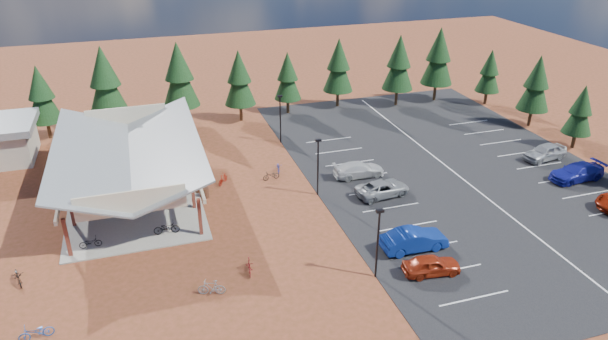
# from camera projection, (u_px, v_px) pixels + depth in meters

# --- Properties ---
(ground) EXTENTS (140.00, 140.00, 0.00)m
(ground) POSITION_uv_depth(u_px,v_px,m) (267.00, 215.00, 43.45)
(ground) COLOR #5C3318
(ground) RESTS_ON ground
(asphalt_lot) EXTENTS (27.00, 44.00, 0.04)m
(asphalt_lot) POSITION_uv_depth(u_px,v_px,m) (450.00, 169.00, 51.01)
(asphalt_lot) COLOR black
(asphalt_lot) RESTS_ON ground
(concrete_pad) EXTENTS (10.60, 18.60, 0.10)m
(concrete_pad) POSITION_uv_depth(u_px,v_px,m) (135.00, 193.00, 46.73)
(concrete_pad) COLOR gray
(concrete_pad) RESTS_ON ground
(bike_pavilion) EXTENTS (11.65, 19.40, 4.97)m
(bike_pavilion) POSITION_uv_depth(u_px,v_px,m) (128.00, 153.00, 45.07)
(bike_pavilion) COLOR #4F1F16
(bike_pavilion) RESTS_ON concrete_pad
(lamp_post_0) EXTENTS (0.50, 0.25, 5.14)m
(lamp_post_0) POSITION_uv_depth(u_px,v_px,m) (378.00, 239.00, 34.92)
(lamp_post_0) COLOR black
(lamp_post_0) RESTS_ON ground
(lamp_post_1) EXTENTS (0.50, 0.25, 5.14)m
(lamp_post_1) POSITION_uv_depth(u_px,v_px,m) (318.00, 163.00, 45.21)
(lamp_post_1) COLOR black
(lamp_post_1) RESTS_ON ground
(lamp_post_2) EXTENTS (0.50, 0.25, 5.14)m
(lamp_post_2) POSITION_uv_depth(u_px,v_px,m) (280.00, 116.00, 55.49)
(lamp_post_2) COLOR black
(lamp_post_2) RESTS_ON ground
(trash_bin_0) EXTENTS (0.60, 0.60, 0.90)m
(trash_bin_0) POSITION_uv_depth(u_px,v_px,m) (198.00, 188.00, 46.65)
(trash_bin_0) COLOR #472819
(trash_bin_0) RESTS_ON ground
(trash_bin_1) EXTENTS (0.60, 0.60, 0.90)m
(trash_bin_1) POSITION_uv_depth(u_px,v_px,m) (205.00, 193.00, 45.86)
(trash_bin_1) COLOR #472819
(trash_bin_1) RESTS_ON ground
(pine_1) EXTENTS (3.39, 3.39, 7.90)m
(pine_1) POSITION_uv_depth(u_px,v_px,m) (41.00, 94.00, 55.83)
(pine_1) COLOR #382314
(pine_1) RESTS_ON ground
(pine_2) EXTENTS (4.12, 4.12, 9.59)m
(pine_2) POSITION_uv_depth(u_px,v_px,m) (105.00, 81.00, 56.57)
(pine_2) COLOR #382314
(pine_2) RESTS_ON ground
(pine_3) EXTENTS (4.04, 4.04, 9.41)m
(pine_3) POSITION_uv_depth(u_px,v_px,m) (179.00, 75.00, 58.96)
(pine_3) COLOR #382314
(pine_3) RESTS_ON ground
(pine_4) EXTENTS (3.52, 3.52, 8.19)m
(pine_4) POSITION_uv_depth(u_px,v_px,m) (239.00, 78.00, 60.45)
(pine_4) COLOR #382314
(pine_4) RESTS_ON ground
(pine_5) EXTENTS (3.16, 3.16, 7.36)m
(pine_5) POSITION_uv_depth(u_px,v_px,m) (288.00, 76.00, 62.91)
(pine_5) COLOR #382314
(pine_5) RESTS_ON ground
(pine_6) EXTENTS (3.61, 3.61, 8.41)m
(pine_6) POSITION_uv_depth(u_px,v_px,m) (338.00, 65.00, 64.80)
(pine_6) COLOR #382314
(pine_6) RESTS_ON ground
(pine_7) EXTENTS (3.75, 3.75, 8.73)m
(pine_7) POSITION_uv_depth(u_px,v_px,m) (399.00, 63.00, 65.12)
(pine_7) COLOR #382314
(pine_7) RESTS_ON ground
(pine_8) EXTENTS (3.96, 3.96, 9.23)m
(pine_8) POSITION_uv_depth(u_px,v_px,m) (439.00, 56.00, 66.66)
(pine_8) COLOR #382314
(pine_8) RESTS_ON ground
(pine_11) EXTENTS (2.85, 2.85, 6.63)m
(pine_11) POSITION_uv_depth(u_px,v_px,m) (581.00, 110.00, 53.84)
(pine_11) COLOR #382314
(pine_11) RESTS_ON ground
(pine_12) EXTENTS (3.45, 3.45, 8.04)m
(pine_12) POSITION_uv_depth(u_px,v_px,m) (536.00, 83.00, 59.00)
(pine_12) COLOR #382314
(pine_12) RESTS_ON ground
(pine_13) EXTENTS (2.94, 2.94, 6.85)m
(pine_13) POSITION_uv_depth(u_px,v_px,m) (490.00, 71.00, 66.06)
(pine_13) COLOR #382314
(pine_13) RESTS_ON ground
(bike_0) EXTENTS (1.57, 0.55, 0.82)m
(bike_0) POSITION_uv_depth(u_px,v_px,m) (90.00, 242.00, 38.96)
(bike_0) COLOR black
(bike_0) RESTS_ON concrete_pad
(bike_1) EXTENTS (1.72, 0.79, 1.00)m
(bike_1) POSITION_uv_depth(u_px,v_px,m) (99.00, 211.00, 42.76)
(bike_1) COLOR #919599
(bike_1) RESTS_ON concrete_pad
(bike_2) EXTENTS (1.69, 1.03, 0.84)m
(bike_2) POSITION_uv_depth(u_px,v_px,m) (111.00, 181.00, 47.72)
(bike_2) COLOR navy
(bike_2) RESTS_ON concrete_pad
(bike_3) EXTENTS (1.58, 0.53, 0.94)m
(bike_3) POSITION_uv_depth(u_px,v_px,m) (94.00, 165.00, 50.58)
(bike_3) COLOR maroon
(bike_3) RESTS_ON concrete_pad
(bike_4) EXTENTS (1.97, 0.81, 1.01)m
(bike_4) POSITION_uv_depth(u_px,v_px,m) (167.00, 228.00, 40.57)
(bike_4) COLOR black
(bike_4) RESTS_ON concrete_pad
(bike_5) EXTENTS (1.73, 0.94, 1.00)m
(bike_5) POSITION_uv_depth(u_px,v_px,m) (161.00, 198.00, 44.67)
(bike_5) COLOR #989BA0
(bike_5) RESTS_ON concrete_pad
(bike_6) EXTENTS (1.68, 0.83, 0.85)m
(bike_6) POSITION_uv_depth(u_px,v_px,m) (155.00, 179.00, 47.94)
(bike_6) COLOR #2445A1
(bike_6) RESTS_ON concrete_pad
(bike_7) EXTENTS (1.60, 0.48, 0.96)m
(bike_7) POSITION_uv_depth(u_px,v_px,m) (162.00, 157.00, 52.01)
(bike_7) COLOR maroon
(bike_7) RESTS_ON concrete_pad
(bike_8) EXTENTS (1.21, 2.03, 1.01)m
(bike_8) POSITION_uv_depth(u_px,v_px,m) (18.00, 276.00, 35.41)
(bike_8) COLOR black
(bike_8) RESTS_ON ground
(bike_10) EXTENTS (1.98, 0.92, 1.00)m
(bike_10) POSITION_uv_depth(u_px,v_px,m) (36.00, 332.00, 30.76)
(bike_10) COLOR #244F9F
(bike_10) RESTS_ON ground
(bike_11) EXTENTS (0.73, 1.75, 1.02)m
(bike_11) POSITION_uv_depth(u_px,v_px,m) (249.00, 266.00, 36.41)
(bike_11) COLOR maroon
(bike_11) RESTS_ON ground
(bike_13) EXTENTS (1.86, 0.99, 1.08)m
(bike_13) POSITION_uv_depth(u_px,v_px,m) (211.00, 287.00, 34.32)
(bike_13) COLOR gray
(bike_13) RESTS_ON ground
(bike_14) EXTENTS (0.90, 1.74, 0.87)m
(bike_14) POSITION_uv_depth(u_px,v_px,m) (278.00, 167.00, 50.36)
(bike_14) COLOR navy
(bike_14) RESTS_ON ground
(bike_15) EXTENTS (1.29, 1.54, 0.95)m
(bike_15) POSITION_uv_depth(u_px,v_px,m) (223.00, 179.00, 48.14)
(bike_15) COLOR #9C160A
(bike_15) RESTS_ON ground
(bike_16) EXTENTS (1.62, 0.74, 0.82)m
(bike_16) POSITION_uv_depth(u_px,v_px,m) (271.00, 175.00, 48.88)
(bike_16) COLOR black
(bike_16) RESTS_ON ground
(car_0) EXTENTS (4.07, 2.03, 1.33)m
(car_0) POSITION_uv_depth(u_px,v_px,m) (431.00, 265.00, 36.19)
(car_0) COLOR #982810
(car_0) RESTS_ON asphalt_lot
(car_1) EXTENTS (4.88, 1.75, 1.60)m
(car_1) POSITION_uv_depth(u_px,v_px,m) (414.00, 240.00, 38.69)
(car_1) COLOR navy
(car_1) RESTS_ON asphalt_lot
(car_2) EXTENTS (5.01, 2.81, 1.32)m
(car_2) POSITION_uv_depth(u_px,v_px,m) (383.00, 188.00, 46.02)
(car_2) COLOR gray
(car_2) RESTS_ON asphalt_lot
(car_3) EXTENTS (4.72, 2.01, 1.36)m
(car_3) POSITION_uv_depth(u_px,v_px,m) (359.00, 169.00, 49.29)
(car_3) COLOR silver
(car_3) RESTS_ON asphalt_lot
(car_7) EXTENTS (5.26, 2.35, 1.50)m
(car_7) POSITION_uv_depth(u_px,v_px,m) (577.00, 172.00, 48.63)
(car_7) COLOR #181D92
(car_7) RESTS_ON asphalt_lot
(car_8) EXTENTS (4.79, 2.52, 1.55)m
(car_8) POSITION_uv_depth(u_px,v_px,m) (545.00, 152.00, 52.56)
(car_8) COLOR #939599
(car_8) RESTS_ON asphalt_lot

